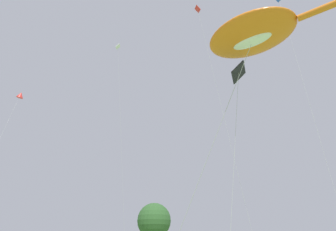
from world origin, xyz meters
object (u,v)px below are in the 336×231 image
at_px(big_show_kite, 256,34).
at_px(small_kite_tiny_distant, 283,14).
at_px(tree_broad_distant, 154,221).
at_px(small_kite_box_yellow, 204,34).
at_px(small_kite_streamer_purple, 119,71).
at_px(small_kite_stunt_black, 20,96).
at_px(small_kite_diamond_red, 238,78).

relative_size(big_show_kite, small_kite_tiny_distant, 0.53).
bearing_deg(tree_broad_distant, small_kite_tiny_distant, -98.22).
distance_m(big_show_kite, small_kite_tiny_distant, 16.11).
bearing_deg(small_kite_box_yellow, small_kite_tiny_distant, -29.79).
height_order(small_kite_tiny_distant, tree_broad_distant, small_kite_tiny_distant).
bearing_deg(small_kite_box_yellow, small_kite_streamer_purple, 120.65).
height_order(big_show_kite, small_kite_streamer_purple, small_kite_streamer_purple).
bearing_deg(small_kite_stunt_black, small_kite_box_yellow, 108.23).
height_order(small_kite_tiny_distant, small_kite_box_yellow, small_kite_tiny_distant).
bearing_deg(big_show_kite, tree_broad_distant, -46.63).
height_order(big_show_kite, small_kite_stunt_black, small_kite_stunt_black).
xyz_separation_m(big_show_kite, tree_broad_distant, (16.41, 44.91, -5.11)).
bearing_deg(small_kite_stunt_black, small_kite_streamer_purple, 125.04).
xyz_separation_m(small_kite_streamer_purple, small_kite_stunt_black, (-10.07, 6.27, -3.12)).
distance_m(small_kite_streamer_purple, small_kite_diamond_red, 22.11).
xyz_separation_m(small_kite_box_yellow, tree_broad_distant, (12.26, 35.48, -14.41)).
bearing_deg(small_kite_streamer_purple, small_kite_box_yellow, 144.50).
bearing_deg(big_show_kite, small_kite_tiny_distant, -92.25).
height_order(small_kite_diamond_red, tree_broad_distant, small_kite_diamond_red).
bearing_deg(small_kite_box_yellow, small_kite_stunt_black, 137.17).
xyz_separation_m(small_kite_diamond_red, small_kite_box_yellow, (4.17, 7.84, 11.05)).
distance_m(small_kite_streamer_purple, small_kite_box_yellow, 12.07).
bearing_deg(small_kite_streamer_purple, tree_broad_distant, -95.46).
xyz_separation_m(big_show_kite, small_kite_stunt_black, (-10.97, 26.65, 6.76)).
relative_size(small_kite_stunt_black, tree_broad_distant, 1.92).
bearing_deg(small_kite_stunt_black, big_show_kite, 89.31).
distance_m(small_kite_diamond_red, tree_broad_distant, 46.45).
relative_size(small_kite_diamond_red, small_kite_stunt_black, 0.56).
xyz_separation_m(small_kite_streamer_purple, small_kite_diamond_red, (0.88, -18.79, -11.63)).
height_order(small_kite_box_yellow, tree_broad_distant, small_kite_box_yellow).
bearing_deg(small_kite_tiny_distant, small_kite_streamer_purple, 132.93).
bearing_deg(big_show_kite, small_kite_box_yellow, -50.32).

